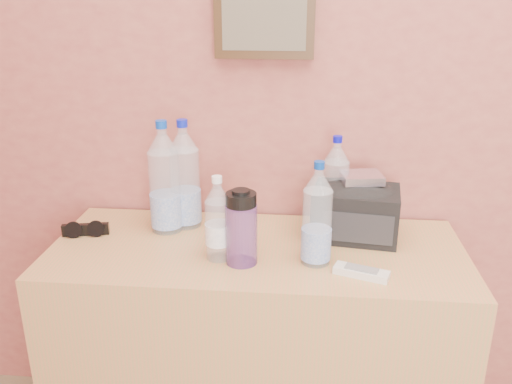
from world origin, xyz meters
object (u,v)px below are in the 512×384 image
(ac_remote, at_px, (361,272))
(pet_large_b, at_px, (185,180))
(sunglasses, at_px, (86,229))
(pet_small, at_px, (218,223))
(pet_large_c, at_px, (335,188))
(pet_large_d, at_px, (317,219))
(toiletry_bag, at_px, (356,210))
(dresser, at_px, (256,355))
(nalgene_bottle, at_px, (241,227))
(foil_packet, at_px, (362,177))
(pet_large_a, at_px, (165,183))

(ac_remote, bearing_deg, pet_large_b, 171.06)
(sunglasses, bearing_deg, pet_small, -26.95)
(pet_large_c, xyz_separation_m, pet_small, (-0.33, -0.25, -0.02))
(sunglasses, bearing_deg, pet_large_d, -21.55)
(toiletry_bag, bearing_deg, dresser, -151.74)
(pet_large_d, relative_size, pet_small, 1.20)
(pet_large_b, distance_m, sunglasses, 0.34)
(nalgene_bottle, relative_size, sunglasses, 1.52)
(foil_packet, bearing_deg, nalgene_bottle, -146.70)
(pet_large_d, bearing_deg, pet_large_a, 159.13)
(dresser, bearing_deg, foil_packet, 22.46)
(dresser, height_order, pet_large_a, pet_large_a)
(dresser, distance_m, toiletry_bag, 0.56)
(pet_large_a, bearing_deg, pet_large_c, 8.20)
(dresser, relative_size, toiletry_bag, 4.81)
(pet_large_c, relative_size, foil_packet, 2.51)
(ac_remote, bearing_deg, nalgene_bottle, -168.76)
(ac_remote, distance_m, foil_packet, 0.32)
(pet_large_d, distance_m, toiletry_bag, 0.23)
(dresser, height_order, nalgene_bottle, nalgene_bottle)
(toiletry_bag, bearing_deg, foil_packet, 56.79)
(ac_remote, bearing_deg, foil_packet, 106.79)
(pet_large_a, bearing_deg, nalgene_bottle, -37.17)
(pet_large_b, height_order, toiletry_bag, pet_large_b)
(pet_large_b, relative_size, sunglasses, 2.45)
(nalgene_bottle, bearing_deg, pet_large_b, 130.76)
(pet_large_d, distance_m, ac_remote, 0.18)
(pet_large_d, bearing_deg, foil_packet, 56.57)
(ac_remote, height_order, toiletry_bag, toiletry_bag)
(sunglasses, relative_size, toiletry_bag, 0.56)
(pet_large_c, height_order, sunglasses, pet_large_c)
(pet_small, relative_size, sunglasses, 1.72)
(dresser, height_order, pet_large_d, pet_large_d)
(pet_large_b, bearing_deg, nalgene_bottle, -49.24)
(pet_large_d, xyz_separation_m, pet_small, (-0.27, 0.00, -0.02))
(pet_large_c, xyz_separation_m, ac_remote, (0.06, -0.32, -0.12))
(pet_large_c, bearing_deg, toiletry_bag, -46.98)
(nalgene_bottle, distance_m, sunglasses, 0.52)
(pet_small, bearing_deg, nalgene_bottle, -17.26)
(pet_large_c, distance_m, pet_large_d, 0.26)
(nalgene_bottle, bearing_deg, pet_large_a, 142.83)
(pet_large_d, xyz_separation_m, sunglasses, (-0.70, 0.11, -0.11))
(dresser, bearing_deg, nalgene_bottle, -108.88)
(pet_large_a, xyz_separation_m, foil_packet, (0.60, 0.02, 0.03))
(sunglasses, bearing_deg, ac_remote, -24.71)
(dresser, xyz_separation_m, pet_large_b, (-0.24, 0.14, 0.53))
(nalgene_bottle, height_order, ac_remote, nalgene_bottle)
(pet_large_a, height_order, pet_small, pet_large_a)
(nalgene_bottle, bearing_deg, toiletry_bag, 32.50)
(pet_large_b, relative_size, foil_packet, 2.91)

